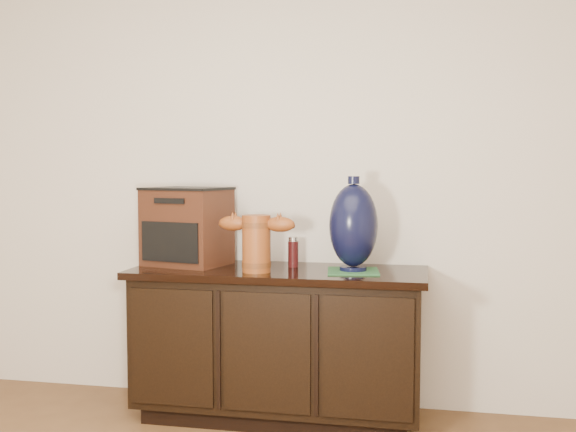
% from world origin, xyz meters
% --- Properties ---
extents(sideboard, '(1.46, 0.56, 0.75)m').
position_xyz_m(sideboard, '(0.00, 2.23, 0.39)').
color(sideboard, black).
rests_on(sideboard, ground).
extents(terracotta_vessel, '(0.39, 0.15, 0.28)m').
position_xyz_m(terracotta_vessel, '(-0.08, 2.11, 0.91)').
color(terracotta_vessel, '#91461A').
rests_on(terracotta_vessel, sideboard).
extents(tv_radio, '(0.46, 0.41, 0.40)m').
position_xyz_m(tv_radio, '(-0.50, 2.28, 0.96)').
color(tv_radio, '#3B1B0E').
rests_on(tv_radio, sideboard).
extents(green_mat, '(0.27, 0.27, 0.01)m').
position_xyz_m(green_mat, '(0.37, 2.21, 0.76)').
color(green_mat, '#28592F').
rests_on(green_mat, sideboard).
extents(lamp_base, '(0.26, 0.26, 0.45)m').
position_xyz_m(lamp_base, '(0.37, 2.21, 0.98)').
color(lamp_base, black).
rests_on(lamp_base, green_mat).
extents(spray_can, '(0.05, 0.05, 0.15)m').
position_xyz_m(spray_can, '(0.06, 2.31, 0.83)').
color(spray_can, '#540E10').
rests_on(spray_can, sideboard).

